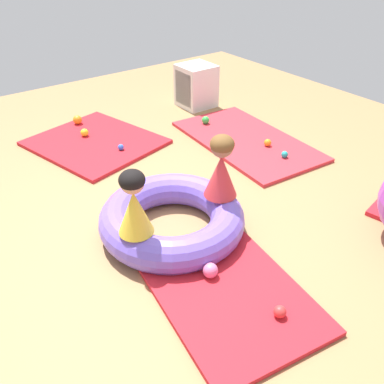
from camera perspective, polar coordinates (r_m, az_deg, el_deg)
name	(u,v)px	position (r m, az deg, el deg)	size (l,w,h in m)	color
ground_plane	(164,225)	(3.58, -3.77, -4.44)	(8.00, 8.00, 0.00)	#9E7549
gym_mat_near_right	(95,142)	(5.00, -12.95, 6.55)	(1.34, 1.18, 0.04)	red
gym_mat_far_left	(247,141)	(4.95, 7.38, 6.90)	(1.75, 0.98, 0.04)	red
gym_mat_center_rear	(233,298)	(2.95, 5.50, -14.04)	(1.16, 0.92, 0.04)	red
inflatable_cushion	(172,218)	(3.42, -2.70, -3.59)	(1.18, 1.18, 0.28)	#7056D1
child_in_yellow	(134,203)	(2.94, -7.85, -1.51)	(0.32, 0.32, 0.50)	yellow
child_in_red	(221,167)	(3.33, 3.97, 3.41)	(0.38, 0.38, 0.53)	red
play_ball_orange	(268,143)	(4.80, 10.19, 6.59)	(0.08, 0.08, 0.08)	orange
play_ball_teal	(285,154)	(4.59, 12.41, 4.98)	(0.07, 0.07, 0.07)	teal
play_ball_red	(280,312)	(2.83, 11.79, -15.55)	(0.08, 0.08, 0.08)	red
play_ball_yellow	(84,133)	(5.11, -14.33, 7.79)	(0.09, 0.09, 0.09)	yellow
play_ball_green	(206,120)	(5.29, 1.84, 9.69)	(0.09, 0.09, 0.09)	green
play_ball_pink	(210,270)	(3.02, 2.50, -10.53)	(0.11, 0.11, 0.11)	pink
play_ball_blue	(121,147)	(4.71, -9.59, 6.01)	(0.07, 0.07, 0.07)	blue
play_ball_orange_second	(77,120)	(5.46, -15.22, 9.41)	(0.11, 0.11, 0.11)	orange
storage_cube	(195,86)	(5.87, 0.37, 14.11)	(0.44, 0.44, 0.56)	silver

